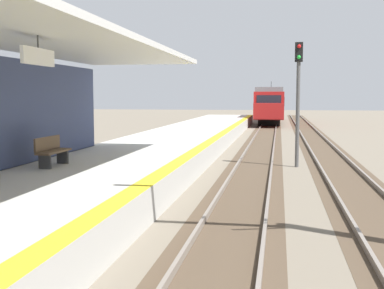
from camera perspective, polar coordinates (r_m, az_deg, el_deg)
station_platform at (r=17.42m, az=-8.28°, el=-2.91°), size 5.00×80.00×0.91m
track_pair_nearest_platform at (r=20.61m, az=7.00°, el=-2.72°), size 2.34×120.00×0.16m
track_pair_middle at (r=20.73m, az=16.45°, el=-2.86°), size 2.34×120.00×0.16m
approaching_train at (r=57.17m, az=8.89°, el=4.62°), size 2.93×19.60×4.76m
rail_signal_post at (r=21.50m, az=11.95°, el=5.95°), size 0.32×0.34×5.20m
platform_bench at (r=15.53m, az=-15.64°, el=-0.64°), size 0.45×1.60×0.88m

